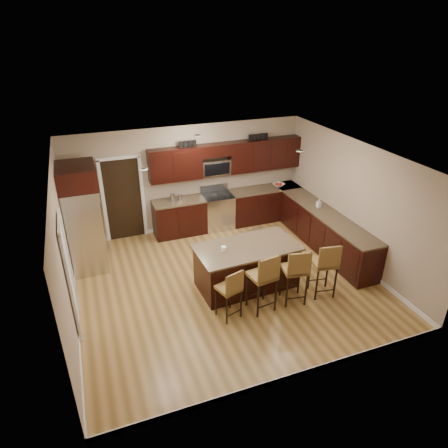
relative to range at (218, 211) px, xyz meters
name	(u,v)px	position (x,y,z in m)	size (l,w,h in m)	color
floor	(227,282)	(-0.68, -2.45, -0.47)	(6.00, 6.00, 0.00)	#A57C41
ceiling	(227,158)	(-0.68, -2.45, 2.23)	(6.00, 6.00, 0.00)	silver
wall_back	(188,179)	(-0.68, 0.30, 0.88)	(6.00, 6.00, 0.00)	tan
wall_left	(64,253)	(-3.68, -2.45, 0.88)	(5.50, 5.50, 0.00)	tan
wall_right	(355,203)	(2.32, -2.45, 0.88)	(5.50, 5.50, 0.00)	tan
base_cabinets	(277,220)	(1.22, -1.01, -0.01)	(4.02, 3.96, 0.92)	black
upper_cabinets	(229,157)	(0.36, 0.13, 1.37)	(4.00, 0.33, 0.80)	black
range	(218,211)	(0.00, 0.00, 0.00)	(0.76, 0.64, 1.11)	silver
microwave	(215,167)	(0.00, 0.15, 1.15)	(0.76, 0.31, 0.40)	silver
doorway	(123,200)	(-2.33, 0.28, 0.56)	(0.85, 0.03, 2.06)	black
pantry_door	(69,278)	(-3.66, -2.75, 0.55)	(0.03, 0.80, 2.04)	white
letter_decor	(224,140)	(0.22, 0.13, 1.82)	(2.20, 0.03, 0.15)	black
island	(247,267)	(-0.34, -2.69, -0.04)	(2.10, 1.17, 0.92)	black
stool_left	(231,289)	(-1.02, -3.53, 0.17)	(0.48, 0.48, 1.03)	olive
stool_mid	(264,276)	(-0.37, -3.55, 0.29)	(0.52, 0.52, 1.22)	olive
stool_right	(296,270)	(0.29, -3.54, 0.27)	(0.51, 0.51, 1.18)	olive
refrigerator	(83,217)	(-3.30, -0.79, 0.73)	(0.79, 1.01, 2.35)	silver
floor_mat	(255,236)	(0.71, -0.85, -0.47)	(1.01, 0.67, 0.01)	brown
fruit_bowl	(279,185)	(1.76, 0.00, 0.49)	(0.31, 0.31, 0.08)	silver
soap_bottle	(319,203)	(2.02, -1.57, 0.55)	(0.10, 0.10, 0.21)	#B2B2B2
canister_tall	(173,198)	(-1.17, 0.00, 0.55)	(0.12, 0.12, 0.20)	silver
canister_short	(180,197)	(-0.98, 0.00, 0.53)	(0.11, 0.11, 0.15)	silver
island_jar	(224,249)	(-0.84, -2.69, 0.50)	(0.10, 0.10, 0.10)	white
stool_extra	(326,264)	(0.94, -3.54, 0.27)	(0.51, 0.51, 1.18)	olive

